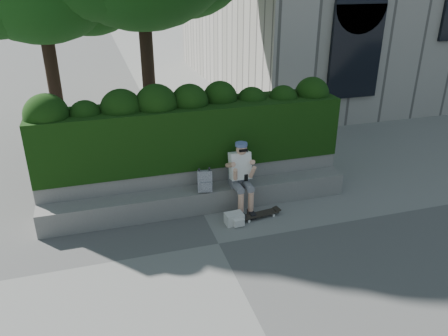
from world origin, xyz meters
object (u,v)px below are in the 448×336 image
object	(u,v)px
skateboard	(259,214)
backpack_plaid	(205,181)
backpack_ground	(234,219)
person	(241,174)

from	to	relation	value
skateboard	backpack_plaid	bearing A→B (deg)	143.32
backpack_plaid	backpack_ground	size ratio (longest dim) A/B	1.23
person	skateboard	xyz separation A→B (m)	(0.23, -0.44, -0.69)
person	backpack_ground	size ratio (longest dim) A/B	4.17
person	backpack_plaid	distance (m)	0.71
backpack_plaid	backpack_ground	world-z (taller)	backpack_plaid
backpack_ground	backpack_plaid	bearing A→B (deg)	119.67
backpack_plaid	backpack_ground	distance (m)	0.90
skateboard	backpack_plaid	size ratio (longest dim) A/B	1.90
person	skateboard	distance (m)	0.85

